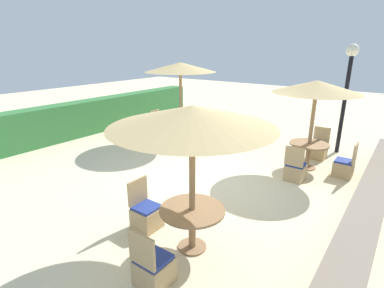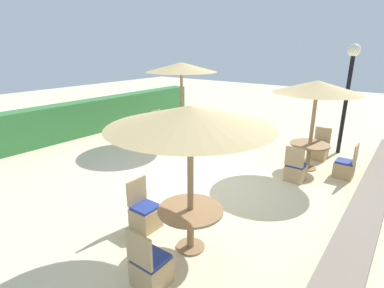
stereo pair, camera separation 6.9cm
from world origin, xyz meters
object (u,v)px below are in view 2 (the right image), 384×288
at_px(round_table_back_right, 182,123).
at_px(patio_chair_front_right_south, 345,168).
at_px(parasol_back_right, 181,68).
at_px(round_table_front_left, 190,217).
at_px(patio_chair_front_left_north, 145,214).
at_px(patio_chair_back_right_south, 205,137).
at_px(parasol_front_right, 317,87).
at_px(patio_chair_back_right_north, 160,128).
at_px(lamp_post, 350,78).
at_px(patio_chair_back_right_west, 163,139).
at_px(patio_chair_front_right_west, 295,171).
at_px(parasol_front_left, 190,117).
at_px(patio_chair_back_right_east, 197,127).
at_px(patio_chair_front_left_west, 151,268).
at_px(patio_chair_front_right_east, 319,150).
at_px(round_table_front_right, 309,149).

relative_size(round_table_back_right, patio_chair_front_right_south, 1.18).
height_order(parasol_back_right, round_table_front_left, parasol_back_right).
xyz_separation_m(patio_chair_front_right_south, patio_chair_front_left_north, (-4.71, 2.48, 0.00)).
xyz_separation_m(patio_chair_back_right_south, round_table_front_left, (-4.79, -3.04, 0.32)).
bearing_deg(parasol_front_right, patio_chair_front_left_north, 161.94).
distance_m(round_table_back_right, patio_chair_back_right_north, 1.12).
bearing_deg(parasol_front_right, patio_chair_back_right_south, 88.67).
height_order(patio_chair_back_right_north, round_table_front_left, patio_chair_back_right_north).
bearing_deg(lamp_post, patio_chair_back_right_west, 121.14).
height_order(patio_chair_front_right_west, parasol_front_left, parasol_front_left).
relative_size(patio_chair_back_right_east, patio_chair_front_right_south, 1.00).
height_order(patio_chair_back_right_north, patio_chair_front_left_west, same).
relative_size(patio_chair_front_right_east, parasol_front_left, 0.37).
bearing_deg(patio_chair_back_right_east, lamp_post, -169.61).
bearing_deg(round_table_front_left, lamp_post, -7.57).
bearing_deg(round_table_front_right, patio_chair_front_left_north, 161.94).
xyz_separation_m(lamp_post, patio_chair_front_right_west, (-2.94, 0.39, -2.09)).
height_order(patio_chair_back_right_east, round_table_front_right, patio_chair_back_right_east).
xyz_separation_m(patio_chair_back_right_east, parasol_front_left, (-5.74, -4.05, 1.99)).
distance_m(patio_chair_back_right_east, patio_chair_back_right_north, 1.44).
bearing_deg(patio_chair_front_left_north, round_table_front_right, 161.94).
height_order(patio_chair_back_right_west, patio_chair_front_left_west, same).
distance_m(patio_chair_front_right_west, patio_chair_front_right_east, 2.01).
bearing_deg(round_table_front_right, parasol_front_right, 0.00).
relative_size(parasol_back_right, round_table_back_right, 2.50).
bearing_deg(patio_chair_front_left_west, parasol_front_right, 85.44).
height_order(lamp_post, patio_chair_front_right_east, lamp_post).
height_order(patio_chair_back_right_west, round_table_front_left, patio_chair_back_right_west).
bearing_deg(parasol_front_right, patio_chair_front_right_south, -91.33).
distance_m(round_table_back_right, patio_chair_back_right_south, 1.05).
xyz_separation_m(patio_chair_back_right_north, patio_chair_front_left_north, (-4.78, -4.05, 0.00)).
bearing_deg(round_table_back_right, patio_chair_front_left_north, -148.11).
relative_size(patio_chair_back_right_east, patio_chair_back_right_north, 1.00).
relative_size(lamp_post, patio_chair_front_left_west, 3.57).
height_order(lamp_post, parasol_front_right, lamp_post).
bearing_deg(patio_chair_back_right_east, parasol_front_right, 167.25).
relative_size(parasol_front_right, patio_chair_front_right_east, 2.60).
bearing_deg(parasol_back_right, patio_chair_back_right_west, -177.64).
xyz_separation_m(round_table_back_right, patio_chair_front_right_west, (-1.07, -4.52, -0.34)).
bearing_deg(lamp_post, parasol_back_right, 110.81).
bearing_deg(patio_chair_back_right_east, parasol_back_right, 91.18).
height_order(parasol_front_right, patio_chair_front_right_south, parasol_front_right).
bearing_deg(parasol_front_left, round_table_front_left, 0.00).
bearing_deg(round_table_back_right, parasol_front_right, -90.85).
height_order(parasol_back_right, patio_chair_front_right_south, parasol_back_right).
distance_m(parasol_front_right, round_table_front_right, 1.68).
distance_m(patio_chair_back_right_south, patio_chair_back_right_east, 1.39).
bearing_deg(round_table_front_left, parasol_front_left, 180.00).
bearing_deg(parasol_front_left, patio_chair_front_left_north, 91.39).
distance_m(lamp_post, patio_chair_back_right_south, 4.81).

